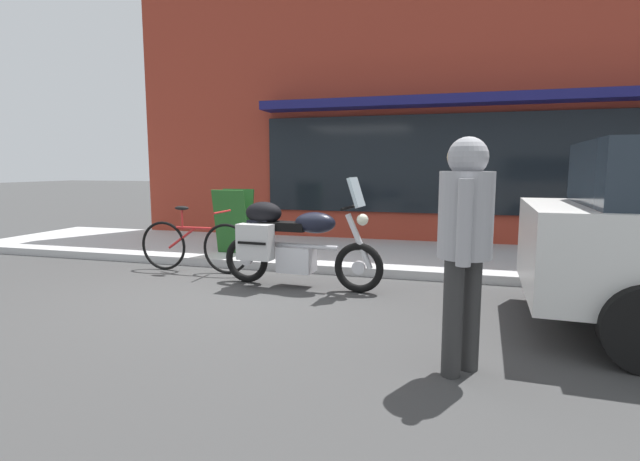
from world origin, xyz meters
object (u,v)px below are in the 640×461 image
Objects in this scene: pedestrian_walking at (465,228)px; parked_bicycle at (194,245)px; sandwich_board_sign at (234,221)px; touring_motorcycle at (289,240)px.

parked_bicycle is at bearing 145.58° from pedestrian_walking.
pedestrian_walking is 4.96m from sandwich_board_sign.
touring_motorcycle is at bearing -44.36° from sandwich_board_sign.
pedestrian_walking reaches higher than parked_bicycle.
parked_bicycle is 1.01× the size of pedestrian_walking.
pedestrian_walking is at bearing -45.06° from touring_motorcycle.
sandwich_board_sign is at bearing 135.64° from touring_motorcycle.
sandwich_board_sign is (-1.45, 1.42, 0.04)m from touring_motorcycle.
pedestrian_walking is (3.66, -2.51, 0.69)m from parked_bicycle.
pedestrian_walking is (2.05, -2.06, 0.48)m from touring_motorcycle.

